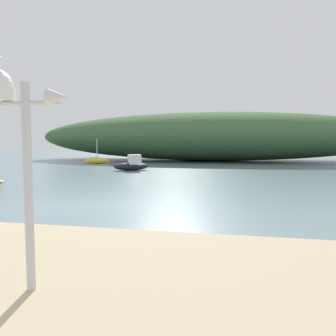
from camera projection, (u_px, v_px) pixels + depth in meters
The scene contains 5 objects.
ground_plane at pixel (82, 205), 11.99m from camera, with size 120.00×120.00×0.00m, color gray.
distant_hill at pixel (210, 136), 40.27m from camera, with size 42.12×14.03×5.62m, color #3D6038.
mast_structure at pixel (4, 106), 4.60m from camera, with size 1.37×0.55×3.02m.
sailboat_outer_mooring at pixel (97, 161), 34.31m from camera, with size 2.60×1.62×2.52m.
motorboat_off_point at pixel (132, 165), 26.34m from camera, with size 2.77×2.09×1.22m.
Camera 1 is at (5.37, -10.98, 2.24)m, focal length 36.67 mm.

